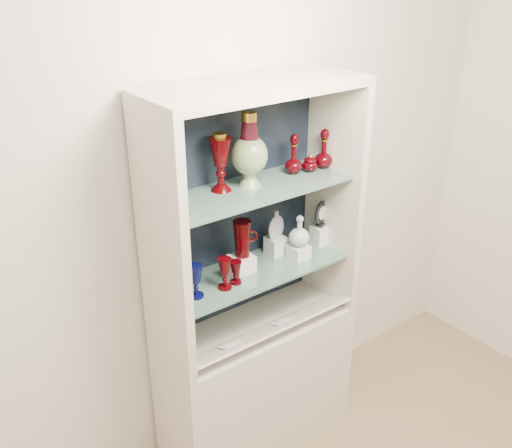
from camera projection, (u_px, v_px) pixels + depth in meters
wall_back at (228, 189)px, 2.72m from camera, size 3.50×0.02×2.80m
cabinet_base at (256, 383)px, 3.00m from camera, size 1.00×0.40×0.75m
cabinet_back_panel at (232, 206)px, 2.73m from camera, size 0.98×0.02×1.15m
cabinet_side_left at (162, 249)px, 2.33m from camera, size 0.04×0.40×1.15m
cabinet_side_right at (333, 195)px, 2.85m from camera, size 0.04×0.40×1.15m
cabinet_top_cap at (256, 87)px, 2.34m from camera, size 1.00×0.40×0.04m
shelf_lower at (253, 271)px, 2.72m from camera, size 0.92×0.34×0.01m
shelf_upper at (253, 189)px, 2.54m from camera, size 0.92×0.34×0.01m
label_ledge at (270, 329)px, 2.74m from camera, size 0.92×0.17×0.09m
label_card_0 at (230, 344)px, 2.61m from camera, size 0.10×0.06×0.03m
label_card_1 at (282, 321)px, 2.78m from camera, size 0.10×0.06×0.03m
pedestal_lamp_left at (170, 186)px, 2.22m from camera, size 0.13×0.13×0.25m
pedestal_lamp_right at (220, 162)px, 2.46m from camera, size 0.13×0.13×0.26m
enamel_urn at (249, 150)px, 2.50m from camera, size 0.21×0.21×0.34m
ruby_decanter_a at (294, 151)px, 2.67m from camera, size 0.09×0.09×0.22m
ruby_decanter_b at (324, 147)px, 2.74m from camera, size 0.10×0.10×0.21m
lidded_bowl at (310, 163)px, 2.72m from camera, size 0.08×0.08×0.09m
cobalt_goblet at (196, 281)px, 2.48m from camera, size 0.08×0.08×0.16m
ruby_goblet_tall at (225, 274)px, 2.54m from camera, size 0.07×0.07×0.15m
ruby_goblet_small at (236, 272)px, 2.59m from camera, size 0.07×0.07×0.11m
riser_ruby_pitcher at (242, 263)px, 2.70m from camera, size 0.10×0.10×0.08m
ruby_pitcher at (242, 239)px, 2.64m from camera, size 0.16×0.13×0.18m
clear_square_bottle at (228, 266)px, 2.63m from camera, size 0.05×0.05×0.13m
riser_flat_flask at (276, 245)px, 2.85m from camera, size 0.09×0.09×0.09m
flat_flask at (276, 224)px, 2.80m from camera, size 0.11×0.06×0.15m
riser_clear_round_decanter at (299, 252)px, 2.81m from camera, size 0.09×0.09×0.07m
clear_round_decanter at (299, 231)px, 2.76m from camera, size 0.12×0.12×0.15m
riser_cameo_medallion at (320, 235)px, 2.95m from camera, size 0.08×0.08×0.10m
cameo_medallion at (321, 214)px, 2.90m from camera, size 0.13×0.08×0.14m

